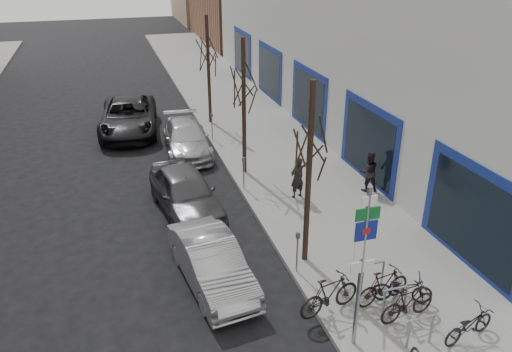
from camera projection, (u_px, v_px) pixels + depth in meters
sidewalk_east at (288, 167)px, 20.85m from camera, size 5.00×70.00×0.15m
commercial_building at (467, 15)px, 27.27m from camera, size 20.00×32.00×10.00m
highway_sign_pole at (362, 260)px, 10.61m from camera, size 0.55×0.10×4.20m
bike_rack at (395, 298)px, 12.28m from camera, size 0.66×2.26×0.83m
tree_near at (311, 132)px, 13.01m from camera, size 1.80×1.80×5.50m
tree_mid at (244, 75)px, 18.64m from camera, size 1.80×1.80×5.50m
tree_far at (208, 45)px, 24.27m from camera, size 1.80×1.80×5.50m
meter_front at (297, 248)px, 13.81m from camera, size 0.10×0.08×1.27m
meter_mid at (244, 170)px, 18.57m from camera, size 0.10×0.08×1.27m
meter_back at (212, 124)px, 23.34m from camera, size 0.10×0.08×1.27m
bike_near_right at (408, 303)px, 12.15m from camera, size 1.66×0.70×0.98m
bike_mid_curb at (403, 286)px, 12.75m from camera, size 1.60×1.04×0.94m
bike_mid_inner at (330, 294)px, 12.36m from camera, size 1.85×0.91×1.08m
bike_far_curb at (469, 323)px, 11.53m from camera, size 1.60×0.77×0.94m
bike_far_inner at (383, 286)px, 12.73m from camera, size 1.71×0.79×1.00m
parked_car_front at (212, 263)px, 13.61m from camera, size 1.92×4.20×1.34m
parked_car_mid at (185, 192)px, 17.23m from camera, size 2.36×4.73×1.55m
parked_car_back at (186, 139)px, 22.25m from camera, size 2.11×4.72×1.34m
lane_car at (129, 116)px, 24.70m from camera, size 3.28×6.03×1.60m
pedestrian_near at (297, 178)px, 17.95m from camera, size 0.65×0.51×1.55m
pedestrian_far at (369, 171)px, 18.43m from camera, size 0.64×0.50×1.55m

